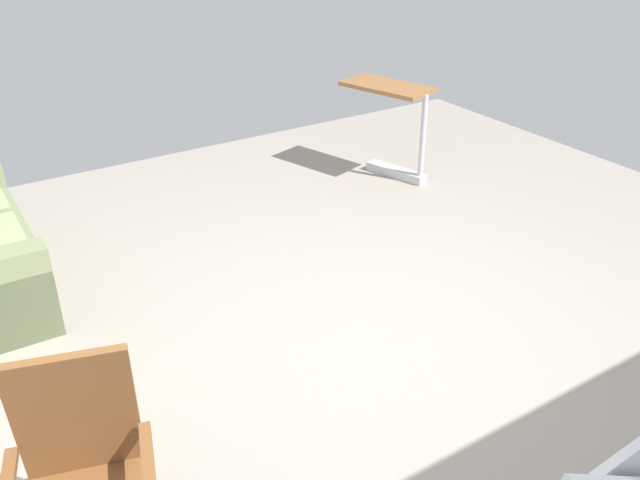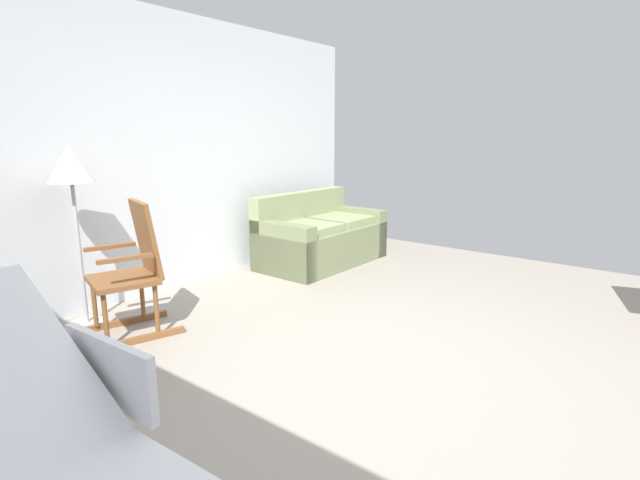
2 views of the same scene
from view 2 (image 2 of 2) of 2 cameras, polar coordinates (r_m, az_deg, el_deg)
The scene contains 5 objects.
ground_plane at distance 3.37m, azimuth 7.97°, elevation -15.06°, with size 7.27×7.27×0.00m, color gray.
back_wall at distance 4.91m, azimuth -20.29°, elevation 9.40°, with size 6.02×0.10×2.70m, color silver.
couch at distance 5.85m, azimuth 0.04°, elevation 0.21°, with size 1.61×0.87×0.85m.
rocking_chair at distance 4.02m, azimuth -21.37°, elevation -3.48°, with size 0.86×0.67×1.05m.
floor_lamp at distance 4.22m, azimuth -27.40°, elevation 6.74°, with size 0.34×0.34×1.48m.
Camera 2 is at (-2.61, -1.46, 1.55)m, focal length 27.00 mm.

